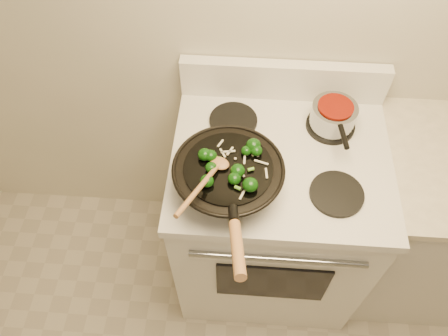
{
  "coord_description": "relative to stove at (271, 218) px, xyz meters",
  "views": [
    {
      "loc": [
        -0.36,
        0.22,
        2.15
      ],
      "look_at": [
        -0.41,
        1.03,
        1.02
      ],
      "focal_mm": 35.0,
      "sensor_mm": 36.0,
      "label": 1
    }
  ],
  "objects": [
    {
      "name": "saucepan",
      "position": [
        0.18,
        0.15,
        0.51
      ],
      "size": [
        0.16,
        0.26,
        0.1
      ],
      "color": "gray",
      "rests_on": "stove"
    },
    {
      "name": "stirfry",
      "position": [
        -0.17,
        -0.15,
        0.59
      ],
      "size": [
        0.22,
        0.23,
        0.04
      ],
      "color": "#0C3608",
      "rests_on": "wok"
    },
    {
      "name": "stove",
      "position": [
        0.0,
        0.0,
        0.0
      ],
      "size": [
        0.78,
        0.67,
        1.08
      ],
      "color": "white",
      "rests_on": "ground"
    },
    {
      "name": "wooden_spoon",
      "position": [
        -0.24,
        -0.21,
        0.6
      ],
      "size": [
        0.15,
        0.27,
        0.08
      ],
      "color": "#A46F40",
      "rests_on": "wok"
    },
    {
      "name": "wok",
      "position": [
        -0.18,
        -0.16,
        0.52
      ],
      "size": [
        0.36,
        0.59,
        0.24
      ],
      "color": "black",
      "rests_on": "stove"
    }
  ]
}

